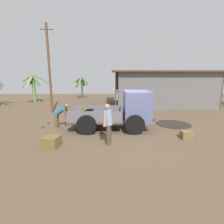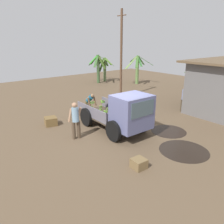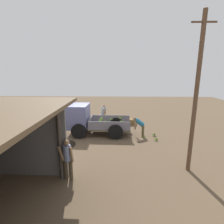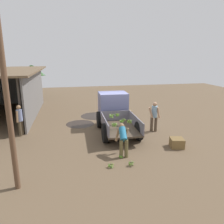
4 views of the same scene
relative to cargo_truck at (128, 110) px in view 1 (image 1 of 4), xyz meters
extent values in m
plane|color=brown|center=(-0.14, -0.09, -1.07)|extent=(36.00, 36.00, 0.00)
cylinder|color=black|center=(2.82, 0.79, -1.07)|extent=(2.05, 2.05, 0.01)
cylinder|color=black|center=(1.15, 1.97, -1.07)|extent=(1.76, 1.76, 0.01)
cube|color=#45392B|center=(-1.69, 0.05, -0.55)|extent=(2.78, 1.78, 0.08)
cube|color=slate|center=(-1.67, 0.87, -0.22)|extent=(2.73, 0.12, 0.58)
cube|color=slate|center=(-1.72, -0.78, -0.22)|extent=(2.73, 0.12, 0.58)
cube|color=slate|center=(-0.35, 0.01, -0.22)|extent=(0.10, 1.70, 0.58)
cube|color=slate|center=(0.47, -0.01, 0.20)|extent=(1.41, 1.70, 1.57)
cube|color=#4C606B|center=(1.16, -0.03, 0.52)|extent=(0.07, 1.33, 0.69)
cylinder|color=black|center=(0.29, 0.88, -0.59)|extent=(0.98, 0.25, 0.97)
cylinder|color=black|center=(0.24, -0.89, -0.59)|extent=(0.98, 0.25, 0.97)
cylinder|color=black|center=(-2.08, 0.94, -0.59)|extent=(0.98, 0.25, 0.97)
cylinder|color=black|center=(-2.13, -0.83, -0.59)|extent=(0.98, 0.25, 0.97)
sphere|color=brown|center=(-1.77, -0.14, -0.01)|extent=(0.07, 0.07, 0.07)
cylinder|color=olive|center=(-1.75, -0.09, -0.06)|extent=(0.13, 0.08, 0.11)
cylinder|color=olive|center=(-1.79, -0.09, -0.04)|extent=(0.14, 0.09, 0.08)
cylinder|color=#58852D|center=(-1.82, -0.12, -0.06)|extent=(0.06, 0.14, 0.10)
cylinder|color=#80AD43|center=(-1.82, -0.17, -0.04)|extent=(0.10, 0.13, 0.08)
cylinder|color=#63A435|center=(-1.78, -0.18, -0.07)|extent=(0.12, 0.05, 0.12)
cylinder|color=#517A1F|center=(-1.73, -0.17, -0.06)|extent=(0.11, 0.11, 0.12)
cylinder|color=#74A937|center=(-1.72, -0.12, -0.05)|extent=(0.07, 0.14, 0.10)
sphere|color=#48412F|center=(-1.12, 0.08, 0.11)|extent=(0.08, 0.08, 0.08)
cylinder|color=#588A1F|center=(-1.19, 0.06, 0.05)|extent=(0.10, 0.18, 0.13)
cylinder|color=#6E9E39|center=(-1.13, 0.02, 0.05)|extent=(0.18, 0.08, 0.13)
cylinder|color=#4E7926|center=(-1.08, 0.02, 0.06)|extent=(0.18, 0.14, 0.12)
cylinder|color=#74A434|center=(-1.06, 0.08, 0.04)|extent=(0.06, 0.17, 0.15)
cylinder|color=#7BAC4B|center=(-1.08, 0.12, 0.04)|extent=(0.15, 0.14, 0.16)
cylinder|color=#56752E|center=(-1.12, 0.14, 0.04)|extent=(0.16, 0.06, 0.17)
cylinder|color=#6BA043|center=(-1.17, 0.11, 0.04)|extent=(0.10, 0.16, 0.16)
sphere|color=brown|center=(-2.03, 0.04, -0.26)|extent=(0.07, 0.07, 0.07)
cylinder|color=#6DA737|center=(-2.09, 0.03, -0.30)|extent=(0.05, 0.15, 0.10)
cylinder|color=#578C2F|center=(-2.04, -0.02, -0.31)|extent=(0.14, 0.06, 0.12)
cylinder|color=#82AF47|center=(-1.99, 0.01, -0.32)|extent=(0.10, 0.13, 0.13)
cylinder|color=#699F26|center=(-1.98, 0.07, -0.31)|extent=(0.11, 0.14, 0.11)
cylinder|color=#4D8024|center=(-2.05, 0.08, -0.32)|extent=(0.13, 0.08, 0.13)
sphere|color=#4C4531|center=(-1.38, -0.10, -0.19)|extent=(0.08, 0.08, 0.08)
cylinder|color=#5B952C|center=(-1.33, -0.16, -0.23)|extent=(0.17, 0.15, 0.11)
cylinder|color=#76AA3E|center=(-1.32, -0.10, -0.25)|extent=(0.05, 0.17, 0.15)
cylinder|color=#5B9333|center=(-1.34, -0.07, -0.26)|extent=(0.13, 0.15, 0.16)
cylinder|color=#72AA47|center=(-1.37, -0.04, -0.25)|extent=(0.17, 0.06, 0.15)
cylinder|color=#5B8F1E|center=(-1.42, -0.05, -0.24)|extent=(0.16, 0.15, 0.14)
cylinder|color=#6AA43B|center=(-1.44, -0.08, -0.24)|extent=(0.09, 0.18, 0.13)
cylinder|color=#4E871F|center=(-1.43, -0.14, -0.23)|extent=(0.15, 0.17, 0.12)
cylinder|color=#659C33|center=(-1.38, -0.16, -0.24)|extent=(0.18, 0.07, 0.14)
sphere|color=brown|center=(-2.42, -0.23, 0.11)|extent=(0.09, 0.09, 0.09)
cylinder|color=#59851D|center=(-2.49, -0.24, 0.04)|extent=(0.07, 0.19, 0.16)
cylinder|color=#739D41|center=(-2.44, -0.29, 0.04)|extent=(0.18, 0.10, 0.17)
cylinder|color=#527630|center=(-2.36, -0.28, 0.05)|extent=(0.16, 0.17, 0.15)
cylinder|color=olive|center=(-2.34, -0.20, 0.06)|extent=(0.12, 0.20, 0.12)
cylinder|color=olive|center=(-2.39, -0.16, 0.05)|extent=(0.20, 0.12, 0.14)
cylinder|color=#517626|center=(-2.46, -0.19, 0.03)|extent=(0.15, 0.15, 0.18)
sphere|color=#453E2D|center=(-1.87, 0.42, -0.24)|extent=(0.07, 0.07, 0.07)
cylinder|color=#78A43B|center=(-1.88, 0.47, -0.29)|extent=(0.14, 0.06, 0.11)
cylinder|color=olive|center=(-1.91, 0.41, -0.30)|extent=(0.04, 0.12, 0.13)
cylinder|color=#548522|center=(-1.88, 0.38, -0.30)|extent=(0.12, 0.07, 0.14)
cylinder|color=#5C8634|center=(-1.82, 0.38, -0.27)|extent=(0.11, 0.14, 0.09)
cylinder|color=#7BA84B|center=(-1.81, 0.45, -0.27)|extent=(0.11, 0.15, 0.08)
sphere|color=#4C4431|center=(-2.47, 0.54, 0.01)|extent=(0.08, 0.08, 0.08)
cylinder|color=#518A22|center=(-2.54, 0.49, -0.03)|extent=(0.15, 0.19, 0.12)
cylinder|color=#6B9E31|center=(-2.50, 0.47, -0.05)|extent=(0.20, 0.10, 0.14)
cylinder|color=#64A334|center=(-2.45, 0.48, -0.06)|extent=(0.18, 0.10, 0.17)
cylinder|color=#71AE44|center=(-2.40, 0.52, -0.05)|extent=(0.08, 0.19, 0.16)
cylinder|color=#5E9232|center=(-2.40, 0.58, -0.04)|extent=(0.12, 0.20, 0.13)
cylinder|color=#537532|center=(-2.45, 0.61, -0.06)|extent=(0.19, 0.11, 0.16)
cylinder|color=olive|center=(-2.51, 0.61, -0.05)|extent=(0.19, 0.12, 0.15)
cylinder|color=olive|center=(-2.53, 0.55, -0.07)|extent=(0.08, 0.17, 0.18)
sphere|color=#463F2D|center=(-1.10, 0.39, 0.07)|extent=(0.09, 0.09, 0.09)
cylinder|color=#749D41|center=(-1.16, 0.43, -0.01)|extent=(0.15, 0.19, 0.19)
cylinder|color=#76A343|center=(-1.16, 0.37, -0.02)|extent=(0.09, 0.19, 0.21)
cylinder|color=olive|center=(-1.13, 0.34, -0.03)|extent=(0.17, 0.13, 0.21)
cylinder|color=#659E2F|center=(-1.05, 0.31, 0.01)|extent=(0.22, 0.15, 0.14)
cylinder|color=#5C8C30|center=(-1.03, 0.38, -0.02)|extent=(0.08, 0.19, 0.20)
cylinder|color=#538122|center=(-1.04, 0.45, 0.00)|extent=(0.18, 0.19, 0.17)
cylinder|color=#7FB24D|center=(-1.09, 0.47, -0.01)|extent=(0.22, 0.06, 0.17)
cube|color=slate|center=(8.36, 7.52, 0.49)|extent=(0.16, 5.34, 3.12)
cube|color=slate|center=(4.18, 10.19, 0.49)|extent=(8.54, 0.19, 3.12)
cube|color=slate|center=(4.12, 4.95, 0.49)|extent=(8.54, 0.19, 3.12)
cube|color=brown|center=(4.15, 7.57, 2.11)|extent=(9.40, 6.24, 0.12)
cylinder|color=#3F3833|center=(0.11, 10.03, 0.49)|extent=(0.16, 0.16, 3.12)
cylinder|color=#3F3833|center=(0.05, 5.19, 0.49)|extent=(0.16, 0.16, 3.12)
cylinder|color=brown|center=(-5.33, 4.42, 2.17)|extent=(0.17, 0.17, 6.48)
cylinder|color=brown|center=(-5.33, 4.42, 4.96)|extent=(0.93, 0.07, 0.07)
cylinder|color=#678849|center=(-8.67, 9.58, 0.33)|extent=(0.33, 0.33, 2.81)
cube|color=#3D843B|center=(-8.32, 9.52, 1.28)|extent=(0.77, 0.36, 1.03)
cube|color=#284E18|center=(-8.02, 10.04, 1.32)|extent=(1.43, 1.06, 0.95)
cube|color=#4B853C|center=(-8.63, 10.02, 1.32)|extent=(0.33, 0.91, 0.96)
cube|color=#305729|center=(-8.91, 9.85, 1.29)|extent=(0.68, 0.71, 1.00)
cube|color=#2D621D|center=(-9.18, 9.58, 1.45)|extent=(1.03, 0.22, 0.70)
cube|color=#3D7029|center=(-9.03, 9.08, 1.16)|extent=(0.91, 1.14, 1.27)
cube|color=olive|center=(-8.79, 8.88, 1.17)|extent=(0.53, 1.47, 1.25)
cube|color=#3C682B|center=(-8.22, 9.06, 1.27)|extent=(1.10, 1.21, 1.06)
cylinder|color=#425A3C|center=(-4.07, 12.86, 0.20)|extent=(0.24, 0.24, 2.55)
cube|color=#4A6E39|center=(-3.67, 12.82, 1.04)|extent=(0.84, 0.27, 0.99)
cube|color=#548032|center=(-3.74, 13.14, 1.08)|extent=(0.82, 0.74, 0.90)
cube|color=#3F7D21|center=(-4.01, 13.35, 0.97)|extent=(0.41, 1.03, 1.13)
cube|color=#44652A|center=(-4.51, 13.38, 1.15)|extent=(1.07, 1.21, 0.76)
cube|color=#42632C|center=(-4.63, 12.90, 1.18)|extent=(1.13, 0.34, 0.71)
cube|color=#3B5625|center=(-4.38, 12.44, 0.92)|extent=(0.85, 1.02, 1.23)
cube|color=#408142|center=(-4.17, 12.23, 1.17)|extent=(0.47, 1.31, 0.73)
cube|color=#317020|center=(-3.72, 12.59, 1.06)|extent=(0.88, 0.76, 0.95)
cylinder|color=brown|center=(-1.08, -2.19, -0.65)|extent=(0.20, 0.20, 0.84)
cylinder|color=brown|center=(-1.03, -1.96, -0.65)|extent=(0.20, 0.20, 0.84)
cylinder|color=#7EA2BB|center=(-1.09, -2.07, 0.10)|extent=(0.43, 0.39, 0.68)
sphere|color=tan|center=(-1.13, -2.06, 0.54)|extent=(0.24, 0.24, 0.24)
cylinder|color=tan|center=(-1.22, -2.25, 0.07)|extent=(0.16, 0.26, 0.63)
cylinder|color=tan|center=(-1.15, -1.83, 0.07)|extent=(0.17, 0.31, 0.63)
cylinder|color=brown|center=(-3.89, 0.55, -0.68)|extent=(0.17, 0.17, 0.79)
cylinder|color=brown|center=(-3.91, 0.33, -0.68)|extent=(0.17, 0.17, 0.79)
cylinder|color=teal|center=(-3.65, 0.42, -0.10)|extent=(0.69, 0.34, 0.60)
sphere|color=#8C6746|center=(-3.32, 0.39, 0.15)|extent=(0.22, 0.22, 0.22)
cylinder|color=#8C6746|center=(-3.37, 0.59, -0.23)|extent=(0.12, 0.24, 0.59)
cylinder|color=#8C6746|center=(-3.40, 0.20, -0.23)|extent=(0.12, 0.24, 0.59)
cylinder|color=#463A29|center=(-0.33, 5.25, -0.66)|extent=(0.19, 0.19, 0.82)
cylinder|color=#463A29|center=(-0.11, 5.19, -0.66)|extent=(0.19, 0.19, 0.82)
cylinder|color=#7682A9|center=(-0.22, 5.22, 0.07)|extent=(0.37, 0.38, 0.65)
sphere|color=#8C6746|center=(-0.22, 5.23, 0.51)|extent=(0.23, 0.23, 0.23)
cylinder|color=#8C6746|center=(-0.41, 5.31, 0.04)|extent=(0.20, 0.15, 0.61)
cylinder|color=#8C6746|center=(0.00, 5.27, 0.05)|extent=(0.31, 0.17, 0.61)
sphere|color=brown|center=(-4.65, 1.15, -0.92)|extent=(0.07, 0.07, 0.07)
cylinder|color=#79A53A|center=(-4.60, 1.08, -0.97)|extent=(0.18, 0.13, 0.11)
cylinder|color=#5E9822|center=(-4.58, 1.18, -0.98)|extent=(0.11, 0.18, 0.13)
cylinder|color=olive|center=(-4.66, 1.21, -0.99)|extent=(0.17, 0.07, 0.15)
cylinder|color=#4E812B|center=(-4.71, 1.17, -0.99)|extent=(0.09, 0.17, 0.16)
cylinder|color=#649B31|center=(-4.69, 1.10, -0.99)|extent=(0.15, 0.14, 0.15)
sphere|color=brown|center=(-4.68, 0.34, -0.91)|extent=(0.08, 0.08, 0.08)
cylinder|color=#517A2F|center=(-4.71, 0.30, -0.99)|extent=(0.14, 0.12, 0.17)
cylinder|color=#557C2F|center=(-4.64, 0.29, -0.96)|extent=(0.16, 0.14, 0.13)
cylinder|color=#79B148|center=(-4.61, 0.36, -0.97)|extent=(0.08, 0.18, 0.13)
cylinder|color=#4B7D1F|center=(-4.69, 0.40, -0.98)|extent=(0.16, 0.06, 0.16)
cylinder|color=#597A2C|center=(-4.75, 0.37, -0.95)|extent=(0.10, 0.19, 0.11)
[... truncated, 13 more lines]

